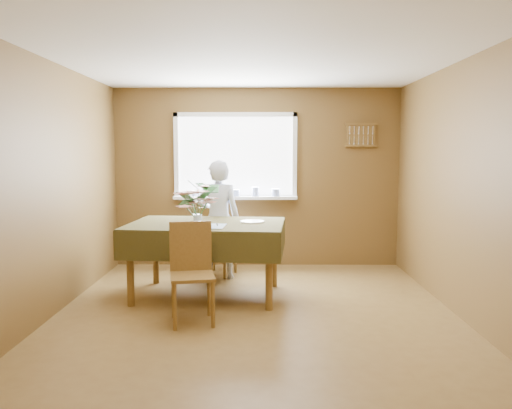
{
  "coord_description": "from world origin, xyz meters",
  "views": [
    {
      "loc": [
        0.04,
        -4.79,
        1.62
      ],
      "look_at": [
        0.0,
        0.55,
        1.05
      ],
      "focal_mm": 35.0,
      "sensor_mm": 36.0,
      "label": 1
    }
  ],
  "objects_px": {
    "dining_table": "(207,232)",
    "flower_bouquet": "(197,200)",
    "chair_far": "(216,238)",
    "seated_woman": "(218,219)",
    "chair_near": "(192,267)"
  },
  "relations": [
    {
      "from": "chair_near",
      "to": "flower_bouquet",
      "type": "height_order",
      "value": "flower_bouquet"
    },
    {
      "from": "chair_near",
      "to": "seated_woman",
      "type": "distance_m",
      "value": 1.63
    },
    {
      "from": "dining_table",
      "to": "flower_bouquet",
      "type": "bearing_deg",
      "value": -102.88
    },
    {
      "from": "seated_woman",
      "to": "flower_bouquet",
      "type": "xyz_separation_m",
      "value": [
        -0.14,
        -1.01,
        0.35
      ]
    },
    {
      "from": "chair_far",
      "to": "seated_woman",
      "type": "distance_m",
      "value": 0.3
    },
    {
      "from": "chair_far",
      "to": "flower_bouquet",
      "type": "height_order",
      "value": "flower_bouquet"
    },
    {
      "from": "chair_far",
      "to": "seated_woman",
      "type": "xyz_separation_m",
      "value": [
        0.04,
        -0.12,
        0.26
      ]
    },
    {
      "from": "dining_table",
      "to": "chair_far",
      "type": "relative_size",
      "value": 2.0
    },
    {
      "from": "seated_woman",
      "to": "flower_bouquet",
      "type": "relative_size",
      "value": 3.04
    },
    {
      "from": "chair_near",
      "to": "flower_bouquet",
      "type": "xyz_separation_m",
      "value": [
        -0.01,
        0.6,
        0.59
      ]
    },
    {
      "from": "seated_woman",
      "to": "dining_table",
      "type": "bearing_deg",
      "value": 86.07
    },
    {
      "from": "dining_table",
      "to": "seated_woman",
      "type": "xyz_separation_m",
      "value": [
        0.07,
        0.78,
        0.03
      ]
    },
    {
      "from": "dining_table",
      "to": "seated_woman",
      "type": "height_order",
      "value": "seated_woman"
    },
    {
      "from": "chair_far",
      "to": "chair_near",
      "type": "bearing_deg",
      "value": 109.37
    },
    {
      "from": "dining_table",
      "to": "flower_bouquet",
      "type": "height_order",
      "value": "flower_bouquet"
    }
  ]
}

